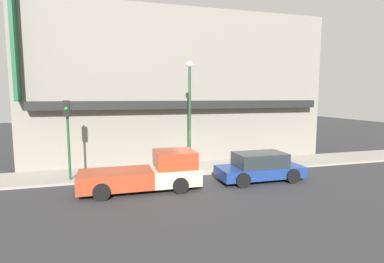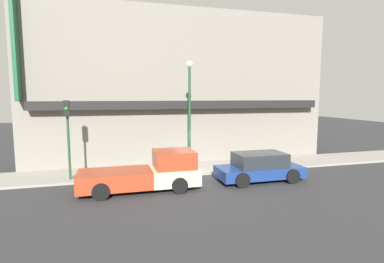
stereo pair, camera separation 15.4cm
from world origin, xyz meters
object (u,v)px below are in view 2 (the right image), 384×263
(fire_hydrant, at_px, (241,163))
(street_lamp, at_px, (189,105))
(traffic_light, at_px, (68,126))
(parked_car, at_px, (259,167))
(pickup_truck, at_px, (148,173))

(fire_hydrant, xyz_separation_m, street_lamp, (-3.24, -0.19, 3.49))
(fire_hydrant, relative_size, traffic_light, 0.15)
(parked_car, height_order, traffic_light, traffic_light)
(fire_hydrant, bearing_deg, pickup_truck, -158.12)
(parked_car, xyz_separation_m, fire_hydrant, (0.07, 2.34, -0.30))
(pickup_truck, distance_m, street_lamp, 4.58)
(fire_hydrant, distance_m, traffic_light, 9.83)
(pickup_truck, distance_m, parked_car, 5.76)
(parked_car, bearing_deg, pickup_truck, -179.24)
(street_lamp, bearing_deg, fire_hydrant, 3.41)
(parked_car, distance_m, traffic_light, 9.97)
(fire_hydrant, relative_size, street_lamp, 0.10)
(parked_car, bearing_deg, traffic_light, 167.08)
(traffic_light, bearing_deg, fire_hydrant, 0.23)
(pickup_truck, relative_size, fire_hydrant, 9.22)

